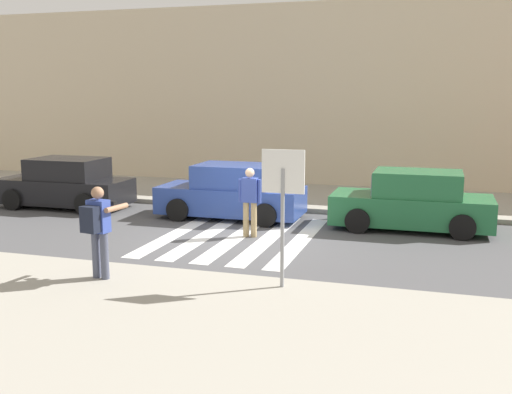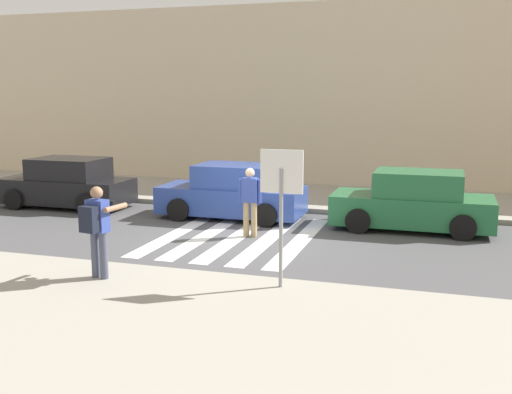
# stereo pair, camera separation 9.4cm
# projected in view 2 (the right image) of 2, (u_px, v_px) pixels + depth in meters

# --- Properties ---
(ground_plane) EXTENTS (120.00, 120.00, 0.00)m
(ground_plane) POSITION_uv_depth(u_px,v_px,m) (235.00, 238.00, 14.78)
(ground_plane) COLOR #4C4C4F
(sidewalk_near) EXTENTS (60.00, 6.00, 0.14)m
(sidewalk_near) POSITION_uv_depth(u_px,v_px,m) (98.00, 329.00, 8.94)
(sidewalk_near) COLOR #9E998C
(sidewalk_near) RESTS_ON ground
(sidewalk_far) EXTENTS (60.00, 4.80, 0.14)m
(sidewalk_far) POSITION_uv_depth(u_px,v_px,m) (294.00, 196.00, 20.40)
(sidewalk_far) COLOR #9E998C
(sidewalk_far) RESTS_ON ground
(building_facade_far) EXTENTS (56.00, 4.00, 6.81)m
(building_facade_far) POSITION_uv_depth(u_px,v_px,m) (321.00, 96.00, 23.97)
(building_facade_far) COLOR beige
(building_facade_far) RESTS_ON ground
(crosswalk_stripe_0) EXTENTS (0.44, 5.20, 0.01)m
(crosswalk_stripe_0) POSITION_uv_depth(u_px,v_px,m) (179.00, 232.00, 15.44)
(crosswalk_stripe_0) COLOR silver
(crosswalk_stripe_0) RESTS_ON ground
(crosswalk_stripe_1) EXTENTS (0.44, 5.20, 0.01)m
(crosswalk_stripe_1) POSITION_uv_depth(u_px,v_px,m) (208.00, 234.00, 15.20)
(crosswalk_stripe_1) COLOR silver
(crosswalk_stripe_1) RESTS_ON ground
(crosswalk_stripe_2) EXTENTS (0.44, 5.20, 0.01)m
(crosswalk_stripe_2) POSITION_uv_depth(u_px,v_px,m) (238.00, 236.00, 14.96)
(crosswalk_stripe_2) COLOR silver
(crosswalk_stripe_2) RESTS_ON ground
(crosswalk_stripe_3) EXTENTS (0.44, 5.20, 0.01)m
(crosswalk_stripe_3) POSITION_uv_depth(u_px,v_px,m) (269.00, 239.00, 14.73)
(crosswalk_stripe_3) COLOR silver
(crosswalk_stripe_3) RESTS_ON ground
(crosswalk_stripe_4) EXTENTS (0.44, 5.20, 0.01)m
(crosswalk_stripe_4) POSITION_uv_depth(u_px,v_px,m) (300.00, 241.00, 14.49)
(crosswalk_stripe_4) COLOR silver
(crosswalk_stripe_4) RESTS_ON ground
(stop_sign) EXTENTS (0.76, 0.08, 2.45)m
(stop_sign) POSITION_uv_depth(u_px,v_px,m) (281.00, 188.00, 10.35)
(stop_sign) COLOR gray
(stop_sign) RESTS_ON sidewalk_near
(photographer_with_backpack) EXTENTS (0.66, 0.90, 1.72)m
(photographer_with_backpack) POSITION_uv_depth(u_px,v_px,m) (97.00, 224.00, 10.96)
(photographer_with_backpack) COLOR #474C60
(photographer_with_backpack) RESTS_ON sidewalk_near
(pedestrian_crossing) EXTENTS (0.58, 0.26, 1.72)m
(pedestrian_crossing) POSITION_uv_depth(u_px,v_px,m) (250.00, 198.00, 14.77)
(pedestrian_crossing) COLOR tan
(pedestrian_crossing) RESTS_ON ground
(parked_car_black) EXTENTS (4.10, 1.92, 1.55)m
(parked_car_black) POSITION_uv_depth(u_px,v_px,m) (67.00, 184.00, 18.70)
(parked_car_black) COLOR black
(parked_car_black) RESTS_ON ground
(parked_car_blue) EXTENTS (4.10, 1.92, 1.55)m
(parked_car_blue) POSITION_uv_depth(u_px,v_px,m) (233.00, 193.00, 17.07)
(parked_car_blue) COLOR #284293
(parked_car_blue) RESTS_ON ground
(parked_car_green) EXTENTS (4.10, 1.92, 1.55)m
(parked_car_green) POSITION_uv_depth(u_px,v_px,m) (413.00, 202.00, 15.60)
(parked_car_green) COLOR #236B3D
(parked_car_green) RESTS_ON ground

